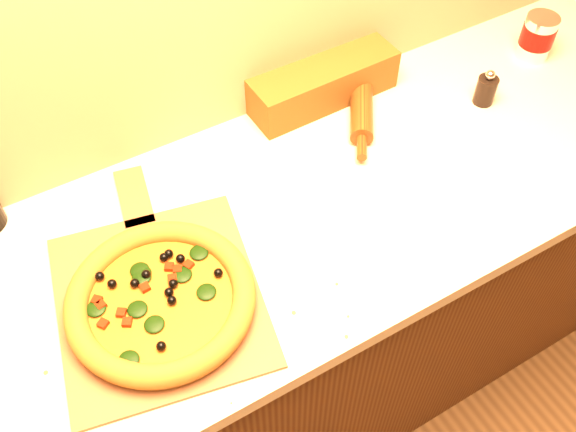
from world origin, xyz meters
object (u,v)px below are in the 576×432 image
object	(u,v)px
coffee_canister	(537,36)
rolling_pin	(362,99)
pepper_grinder	(486,89)
pizza_peel	(157,293)
pizza	(161,300)

from	to	relation	value
coffee_canister	rolling_pin	bearing A→B (deg)	173.55
pepper_grinder	rolling_pin	size ratio (longest dim) A/B	0.28
pizza_peel	rolling_pin	size ratio (longest dim) A/B	1.76
pizza_peel	rolling_pin	world-z (taller)	rolling_pin
coffee_canister	pizza	bearing A→B (deg)	-168.89
pizza	coffee_canister	xyz separation A→B (m)	(1.17, 0.23, 0.03)
rolling_pin	coffee_canister	size ratio (longest dim) A/B	2.91
pepper_grinder	rolling_pin	xyz separation A→B (m)	(-0.28, 0.14, -0.01)
pepper_grinder	coffee_canister	xyz separation A→B (m)	(0.24, 0.08, 0.02)
pizza	pepper_grinder	size ratio (longest dim) A/B	3.76
pizza_peel	pepper_grinder	distance (m)	0.94
pizza_peel	pizza	world-z (taller)	pizza
rolling_pin	pizza_peel	bearing A→B (deg)	-158.95
rolling_pin	pizza	bearing A→B (deg)	-156.28
pizza	pizza_peel	bearing A→B (deg)	84.73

